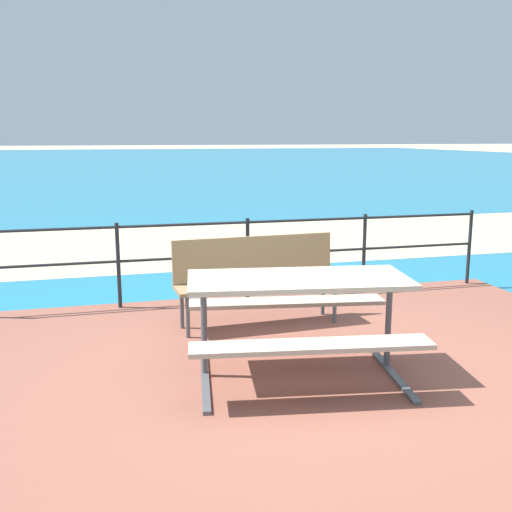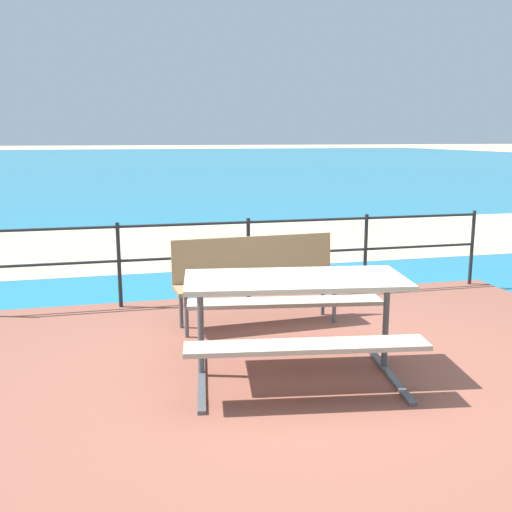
{
  "view_description": "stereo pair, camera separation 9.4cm",
  "coord_description": "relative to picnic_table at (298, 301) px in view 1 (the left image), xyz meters",
  "views": [
    {
      "loc": [
        -1.61,
        -4.17,
        1.95
      ],
      "look_at": [
        -0.04,
        1.87,
        0.68
      ],
      "focal_mm": 41.66,
      "sensor_mm": 36.0,
      "label": 1
    },
    {
      "loc": [
        -1.52,
        -4.19,
        1.95
      ],
      "look_at": [
        -0.04,
        1.87,
        0.68
      ],
      "focal_mm": 41.66,
      "sensor_mm": 36.0,
      "label": 2
    }
  ],
  "objects": [
    {
      "name": "ground_plane",
      "position": [
        0.14,
        -0.16,
        -0.66
      ],
      "size": [
        240.0,
        240.0,
        0.0
      ],
      "primitive_type": "plane",
      "color": "tan"
    },
    {
      "name": "patio_paving",
      "position": [
        0.14,
        -0.16,
        -0.63
      ],
      "size": [
        6.4,
        5.2,
        0.06
      ],
      "primitive_type": "cube",
      "color": "brown",
      "rests_on": "ground"
    },
    {
      "name": "sea_water",
      "position": [
        0.14,
        39.84,
        -0.65
      ],
      "size": [
        90.0,
        90.0,
        0.01
      ],
      "primitive_type": "cube",
      "color": "teal",
      "rests_on": "ground"
    },
    {
      "name": "beach_strip",
      "position": [
        0.14,
        6.35,
        -0.65
      ],
      "size": [
        54.03,
        4.93,
        0.01
      ],
      "primitive_type": "cube",
      "rotation": [
        0.0,
        0.0,
        0.01
      ],
      "color": "tan",
      "rests_on": "ground"
    },
    {
      "name": "picnic_table",
      "position": [
        0.0,
        0.0,
        0.0
      ],
      "size": [
        1.93,
        1.64,
        0.8
      ],
      "rotation": [
        0.0,
        0.0,
        -0.15
      ],
      "color": "tan",
      "rests_on": "patio_paving"
    },
    {
      "name": "park_bench",
      "position": [
        0.01,
        1.34,
        -0.07
      ],
      "size": [
        1.71,
        0.5,
        0.89
      ],
      "rotation": [
        0.0,
        0.0,
        0.05
      ],
      "color": "#8C704C",
      "rests_on": "patio_paving"
    },
    {
      "name": "railing_fence",
      "position": [
        0.14,
        2.27,
        0.02
      ],
      "size": [
        5.94,
        0.04,
        0.96
      ],
      "color": "#1E2328",
      "rests_on": "patio_paving"
    }
  ]
}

